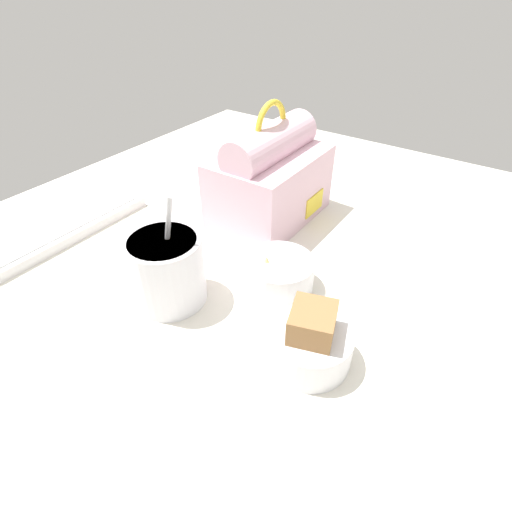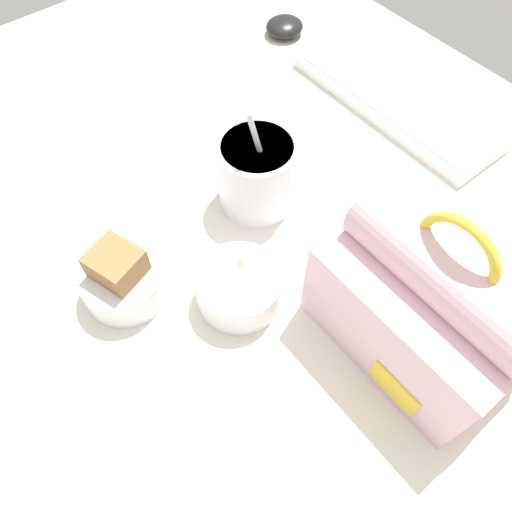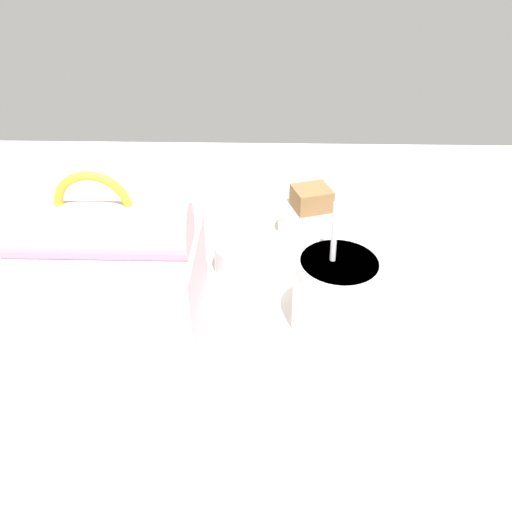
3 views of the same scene
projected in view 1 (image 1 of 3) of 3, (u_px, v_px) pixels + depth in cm
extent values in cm
cube|color=silver|center=(228.00, 290.00, 62.13)|extent=(140.00, 110.00, 2.00)
cube|color=silver|center=(46.00, 233.00, 71.72)|extent=(36.38, 11.95, 1.80)
cube|color=white|center=(45.00, 228.00, 71.09)|extent=(33.47, 9.80, 0.30)
cube|color=beige|center=(270.00, 187.00, 74.20)|extent=(21.90, 15.01, 12.67)
cylinder|color=beige|center=(271.00, 144.00, 69.25)|extent=(20.80, 6.97, 6.97)
cube|color=yellow|center=(314.00, 204.00, 74.95)|extent=(6.13, 0.30, 3.80)
torus|color=yellow|center=(271.00, 126.00, 67.37)|extent=(8.66, 1.00, 8.66)
cylinder|color=silver|center=(167.00, 270.00, 56.34)|extent=(10.63, 10.63, 10.31)
cylinder|color=#C6892D|center=(162.00, 242.00, 53.43)|extent=(9.36, 9.36, 0.60)
cylinder|color=silver|center=(168.00, 232.00, 52.86)|extent=(0.70, 3.55, 11.67)
cylinder|color=silver|center=(310.00, 346.00, 48.88)|extent=(10.35, 10.35, 4.78)
cube|color=olive|center=(311.00, 331.00, 47.30)|extent=(7.01, 6.68, 6.69)
cylinder|color=silver|center=(279.00, 274.00, 59.87)|extent=(10.41, 10.41, 4.96)
ellipsoid|color=white|center=(289.00, 266.00, 59.98)|extent=(2.83, 2.83, 3.33)
cone|color=#F4DB84|center=(266.00, 268.00, 58.86)|extent=(4.71, 4.71, 4.22)
sphere|color=black|center=(298.00, 281.00, 58.71)|extent=(1.25, 1.25, 1.25)
sphere|color=black|center=(296.00, 278.00, 59.28)|extent=(1.25, 1.25, 1.25)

